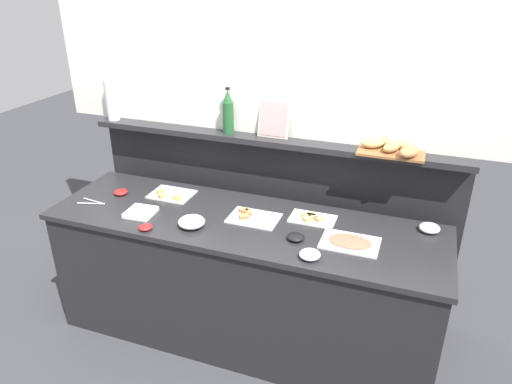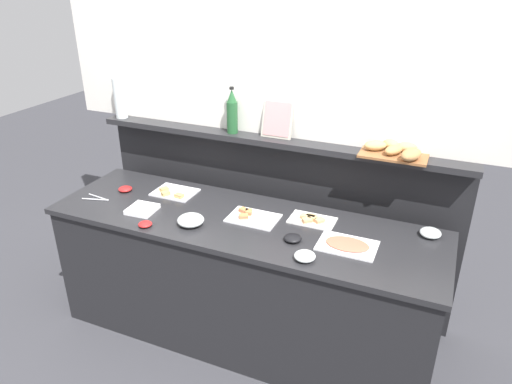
% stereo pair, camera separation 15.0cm
% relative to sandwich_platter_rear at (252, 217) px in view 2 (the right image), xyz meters
% --- Properties ---
extents(ground_plane, '(12.00, 12.00, 0.00)m').
position_rel_sandwich_platter_rear_xyz_m(ground_plane, '(-0.05, 0.55, -0.91)').
color(ground_plane, '#38383D').
extents(buffet_counter, '(2.49, 0.75, 0.90)m').
position_rel_sandwich_platter_rear_xyz_m(buffet_counter, '(-0.05, -0.05, -0.46)').
color(buffet_counter, black).
rests_on(buffet_counter, ground_plane).
extents(back_ledge_unit, '(2.61, 0.22, 1.28)m').
position_rel_sandwich_platter_rear_xyz_m(back_ledge_unit, '(-0.05, 0.50, -0.23)').
color(back_ledge_unit, black).
rests_on(back_ledge_unit, ground_plane).
extents(upper_wall_panel, '(3.21, 0.08, 1.32)m').
position_rel_sandwich_platter_rear_xyz_m(upper_wall_panel, '(-0.05, 0.53, 1.04)').
color(upper_wall_panel, white).
rests_on(upper_wall_panel, back_ledge_unit).
extents(sandwich_platter_rear, '(0.31, 0.22, 0.04)m').
position_rel_sandwich_platter_rear_xyz_m(sandwich_platter_rear, '(0.00, 0.00, 0.00)').
color(sandwich_platter_rear, white).
rests_on(sandwich_platter_rear, buffet_counter).
extents(sandwich_platter_side, '(0.28, 0.17, 0.04)m').
position_rel_sandwich_platter_rear_xyz_m(sandwich_platter_side, '(0.36, 0.11, 0.00)').
color(sandwich_platter_side, white).
rests_on(sandwich_platter_side, buffet_counter).
extents(sandwich_platter_front, '(0.29, 0.22, 0.04)m').
position_rel_sandwich_platter_rear_xyz_m(sandwich_platter_front, '(-0.64, 0.11, 0.00)').
color(sandwich_platter_front, silver).
rests_on(sandwich_platter_front, buffet_counter).
extents(cold_cuts_platter, '(0.33, 0.23, 0.02)m').
position_rel_sandwich_platter_rear_xyz_m(cold_cuts_platter, '(0.63, -0.09, 0.00)').
color(cold_cuts_platter, white).
rests_on(cold_cuts_platter, buffet_counter).
extents(glass_bowl_large, '(0.12, 0.12, 0.05)m').
position_rel_sandwich_platter_rear_xyz_m(glass_bowl_large, '(0.45, -0.31, 0.01)').
color(glass_bowl_large, silver).
rests_on(glass_bowl_large, buffet_counter).
extents(glass_bowl_medium, '(0.12, 0.12, 0.05)m').
position_rel_sandwich_platter_rear_xyz_m(glass_bowl_medium, '(1.04, 0.21, 0.01)').
color(glass_bowl_medium, silver).
rests_on(glass_bowl_medium, buffet_counter).
extents(glass_bowl_small, '(0.16, 0.16, 0.07)m').
position_rel_sandwich_platter_rear_xyz_m(glass_bowl_small, '(-0.31, -0.22, 0.02)').
color(glass_bowl_small, silver).
rests_on(glass_bowl_small, buffet_counter).
extents(condiment_bowl_red, '(0.10, 0.10, 0.04)m').
position_rel_sandwich_platter_rear_xyz_m(condiment_bowl_red, '(0.33, -0.15, 0.01)').
color(condiment_bowl_red, black).
rests_on(condiment_bowl_red, buffet_counter).
extents(condiment_bowl_cream, '(0.09, 0.09, 0.03)m').
position_rel_sandwich_platter_rear_xyz_m(condiment_bowl_cream, '(-0.97, 0.01, 0.01)').
color(condiment_bowl_cream, red).
rests_on(condiment_bowl_cream, buffet_counter).
extents(condiment_bowl_dark, '(0.08, 0.08, 0.03)m').
position_rel_sandwich_platter_rear_xyz_m(condiment_bowl_dark, '(-0.55, -0.35, 0.01)').
color(condiment_bowl_dark, red).
rests_on(condiment_bowl_dark, buffet_counter).
extents(serving_tongs, '(0.19, 0.08, 0.01)m').
position_rel_sandwich_platter_rear_xyz_m(serving_tongs, '(-1.07, -0.16, -0.00)').
color(serving_tongs, '#B7BABF').
rests_on(serving_tongs, buffet_counter).
extents(napkin_stack, '(0.18, 0.18, 0.03)m').
position_rel_sandwich_platter_rear_xyz_m(napkin_stack, '(-0.68, -0.19, 0.01)').
color(napkin_stack, white).
rests_on(napkin_stack, buffet_counter).
extents(wine_bottle_green, '(0.08, 0.08, 0.32)m').
position_rel_sandwich_platter_rear_xyz_m(wine_bottle_green, '(-0.33, 0.43, 0.52)').
color(wine_bottle_green, '#23562D').
rests_on(wine_bottle_green, back_ledge_unit).
extents(bread_basket, '(0.40, 0.33, 0.08)m').
position_rel_sandwich_platter_rear_xyz_m(bread_basket, '(0.77, 0.42, 0.41)').
color(bread_basket, brown).
rests_on(bread_basket, back_ledge_unit).
extents(framed_picture, '(0.21, 0.07, 0.25)m').
position_rel_sandwich_platter_rear_xyz_m(framed_picture, '(-0.02, 0.47, 0.50)').
color(framed_picture, '#B2AD9E').
rests_on(framed_picture, back_ledge_unit).
extents(water_carafe, '(0.09, 0.09, 0.30)m').
position_rel_sandwich_platter_rear_xyz_m(water_carafe, '(-1.26, 0.43, 0.53)').
color(water_carafe, silver).
rests_on(water_carafe, back_ledge_unit).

